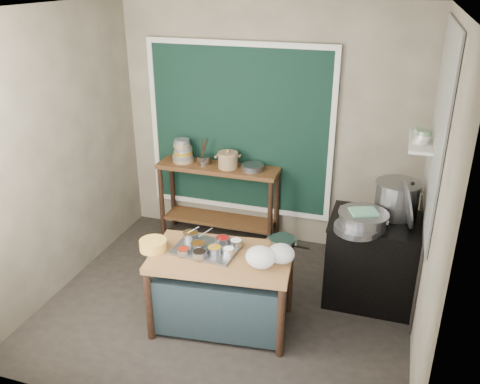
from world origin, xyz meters
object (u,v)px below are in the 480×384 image
(yellow_basin, at_px, (153,245))
(ceramic_crock, at_px, (228,161))
(steamer, at_px, (363,220))
(stock_pot, at_px, (397,199))
(utensil_cup, at_px, (204,160))
(saucepan, at_px, (282,245))
(prep_table, at_px, (222,290))
(stove_block, at_px, (374,261))
(condiment_tray, at_px, (206,249))
(back_counter, at_px, (219,202))

(yellow_basin, bearing_deg, ceramic_crock, 84.97)
(yellow_basin, relative_size, ceramic_crock, 0.99)
(steamer, bearing_deg, stock_pot, 52.36)
(yellow_basin, xyz_separation_m, utensil_cup, (-0.16, 1.69, 0.20))
(saucepan, height_order, ceramic_crock, ceramic_crock)
(steamer, bearing_deg, prep_table, -150.27)
(saucepan, distance_m, steamer, 0.80)
(stove_block, height_order, condiment_tray, stove_block)
(ceramic_crock, bearing_deg, yellow_basin, -95.03)
(stove_block, relative_size, ceramic_crock, 3.62)
(prep_table, bearing_deg, ceramic_crock, 100.21)
(yellow_basin, bearing_deg, steamer, 23.17)
(condiment_tray, xyz_separation_m, ceramic_crock, (-0.31, 1.52, 0.27))
(condiment_tray, bearing_deg, yellow_basin, -163.50)
(prep_table, height_order, utensil_cup, utensil_cup)
(condiment_tray, xyz_separation_m, yellow_basin, (-0.46, -0.14, 0.03))
(condiment_tray, bearing_deg, steamer, 25.37)
(stove_block, bearing_deg, steamer, -127.39)
(yellow_basin, height_order, ceramic_crock, ceramic_crock)
(stock_pot, bearing_deg, condiment_tray, -148.28)
(back_counter, bearing_deg, steamer, -27.71)
(stock_pot, bearing_deg, steamer, -127.64)
(yellow_basin, distance_m, stock_pot, 2.35)
(stove_block, height_order, yellow_basin, stove_block)
(condiment_tray, bearing_deg, ceramic_crock, 101.58)
(stove_block, height_order, stock_pot, stock_pot)
(steamer, bearing_deg, ceramic_crock, 150.92)
(saucepan, bearing_deg, back_counter, 133.84)
(ceramic_crock, bearing_deg, stock_pot, -15.91)
(condiment_tray, height_order, steamer, steamer)
(saucepan, xyz_separation_m, utensil_cup, (-1.27, 1.36, 0.18))
(utensil_cup, bearing_deg, steamer, -25.71)
(saucepan, relative_size, utensil_cup, 1.46)
(condiment_tray, distance_m, utensil_cup, 1.69)
(condiment_tray, height_order, stock_pot, stock_pot)
(condiment_tray, bearing_deg, stove_block, 29.15)
(prep_table, distance_m, yellow_basin, 0.75)
(ceramic_crock, relative_size, steamer, 0.53)
(utensil_cup, relative_size, steamer, 0.35)
(prep_table, bearing_deg, steamer, 23.22)
(saucepan, relative_size, ceramic_crock, 0.96)
(stove_block, distance_m, stock_pot, 0.66)
(back_counter, distance_m, steamer, 2.04)
(stove_block, xyz_separation_m, stock_pot, (0.13, 0.17, 0.63))
(prep_table, bearing_deg, utensil_cup, 109.55)
(prep_table, distance_m, condiment_tray, 0.42)
(yellow_basin, relative_size, steamer, 0.52)
(back_counter, height_order, condiment_tray, back_counter)
(yellow_basin, bearing_deg, saucepan, 16.30)
(ceramic_crock, distance_m, stock_pot, 1.98)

